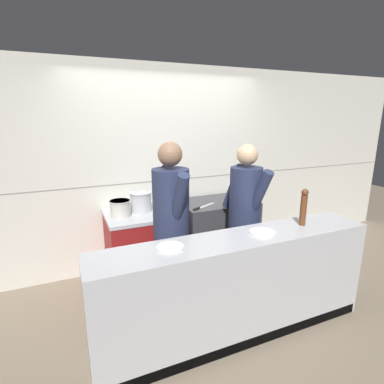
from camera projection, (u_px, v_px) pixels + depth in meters
ground_plane at (213, 313)px, 3.09m from camera, size 14.00×14.00×0.00m
wall_back_tiled at (168, 168)px, 3.95m from camera, size 8.00×0.06×2.60m
oven_range at (144, 246)px, 3.63m from camera, size 0.87×0.71×0.87m
prep_counter at (216, 233)px, 4.01m from camera, size 0.97×0.65×0.89m
pass_counter at (237, 287)px, 2.70m from camera, size 2.59×0.45×0.96m
stock_pot at (120, 208)px, 3.36m from camera, size 0.24×0.24×0.19m
sauce_pot at (141, 201)px, 3.54m from camera, size 0.26×0.26×0.23m
braising_pot at (164, 202)px, 3.63m from camera, size 0.27×0.27×0.16m
chefs_knife at (202, 207)px, 3.63m from camera, size 0.36×0.21×0.02m
plated_dish_main at (170, 247)px, 2.37m from camera, size 0.22×0.22×0.02m
plated_dish_appetiser at (262, 232)px, 2.66m from camera, size 0.23×0.23×0.02m
pepper_mill at (304, 206)px, 2.83m from camera, size 0.07×0.07×0.36m
chef_head_cook at (171, 221)px, 2.93m from camera, size 0.36×0.76×1.75m
chef_sous at (245, 213)px, 3.27m from camera, size 0.39×0.74×1.69m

